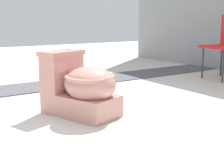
# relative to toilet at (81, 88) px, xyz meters

# --- Properties ---
(ground_plane) EXTENTS (14.00, 14.00, 0.00)m
(ground_plane) POSITION_rel_toilet_xyz_m (0.09, -0.16, -0.22)
(ground_plane) COLOR beige
(gravel_strip) EXTENTS (0.56, 8.00, 0.01)m
(gravel_strip) POSITION_rel_toilet_xyz_m (-1.21, 0.34, -0.21)
(gravel_strip) COLOR #4C4C51
(gravel_strip) RESTS_ON ground
(toilet) EXTENTS (0.72, 0.56, 0.52)m
(toilet) POSITION_rel_toilet_xyz_m (0.00, 0.00, 0.00)
(toilet) COLOR tan
(toilet) RESTS_ON ground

